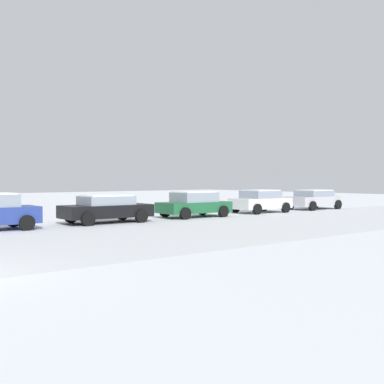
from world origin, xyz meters
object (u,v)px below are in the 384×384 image
object	(u,v)px
parked_car_white	(261,201)
parked_car_green	(194,204)
parked_car_black	(106,208)
parked_car_silver	(314,199)

from	to	relation	value
parked_car_white	parked_car_green	bearing A→B (deg)	-179.07
parked_car_black	parked_car_white	bearing A→B (deg)	0.21
parked_car_white	parked_car_silver	distance (m)	5.45
parked_car_black	parked_car_green	xyz separation A→B (m)	(5.45, -0.05, 0.03)
parked_car_green	parked_car_silver	xyz separation A→B (m)	(10.90, 0.08, -0.02)
parked_car_green	parked_car_silver	world-z (taller)	parked_car_green
parked_car_green	parked_car_white	bearing A→B (deg)	0.93
parked_car_black	parked_car_silver	size ratio (longest dim) A/B	1.01
parked_car_black	parked_car_white	world-z (taller)	parked_car_white
parked_car_green	parked_car_white	xyz separation A→B (m)	(5.45, 0.09, 0.01)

